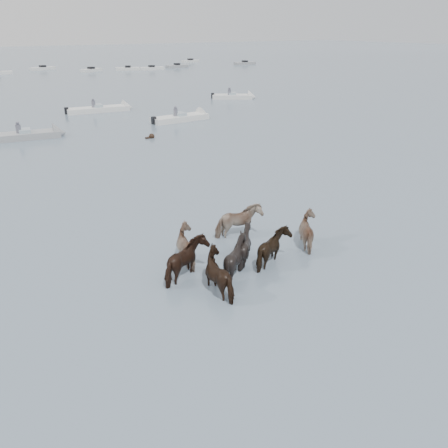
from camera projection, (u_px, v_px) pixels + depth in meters
ground at (202, 269)px, 15.43m from camera, size 400.00×400.00×0.00m
pony_herd at (238, 250)px, 15.69m from camera, size 6.89×4.52×1.58m
swimming_pony at (151, 137)px, 33.45m from camera, size 0.72×0.44×0.44m
motorboat_b at (36, 135)px, 33.48m from camera, size 5.57×2.32×1.92m
motorboat_c at (107, 109)px, 43.91m from camera, size 6.62×2.20×1.92m
motorboat_d at (187, 117)px, 39.86m from camera, size 5.86×1.99×1.92m
motorboat_e at (239, 97)px, 51.39m from camera, size 5.03×4.05×1.92m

